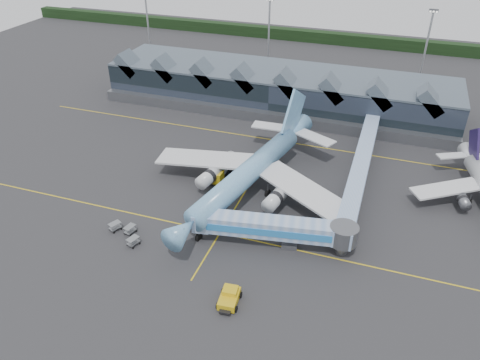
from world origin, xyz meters
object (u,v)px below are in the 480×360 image
(main_airliner, at_px, (252,170))
(jet_bridge, at_px, (283,229))
(fuel_truck, at_px, (224,167))
(pushback_tug, at_px, (229,297))

(main_airliner, relative_size, jet_bridge, 1.79)
(jet_bridge, height_order, fuel_truck, jet_bridge)
(jet_bridge, xyz_separation_m, fuel_truck, (-16.86, 17.32, -1.51))
(jet_bridge, bearing_deg, fuel_truck, 124.44)
(main_airliner, height_order, jet_bridge, main_airliner)
(pushback_tug, bearing_deg, main_airliner, 96.30)
(jet_bridge, distance_m, fuel_truck, 24.22)
(fuel_truck, height_order, pushback_tug, fuel_truck)
(main_airliner, bearing_deg, jet_bridge, -43.14)
(main_airliner, bearing_deg, fuel_truck, 168.13)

